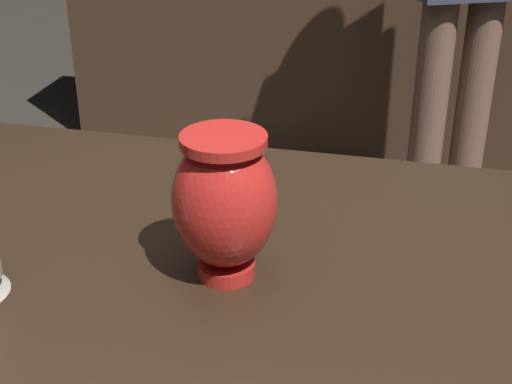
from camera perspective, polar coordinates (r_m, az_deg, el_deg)
back_display_shelf at (r=3.12m, az=10.18°, el=11.63°), size 2.60×0.40×0.99m
vase_centerpiece at (r=0.87m, az=-2.39°, el=-0.71°), size 0.12×0.12×0.18m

